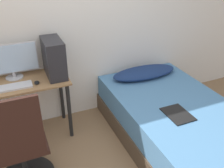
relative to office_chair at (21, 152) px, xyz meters
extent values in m
cube|color=silver|center=(0.62, 1.00, 0.85)|extent=(8.00, 0.05, 2.50)
cube|color=#997047|center=(0.15, 0.72, 0.33)|extent=(0.96, 0.50, 0.02)
cylinder|color=black|center=(0.58, 0.52, -0.04)|extent=(0.04, 0.04, 0.72)
cylinder|color=black|center=(0.58, 0.92, -0.04)|extent=(0.04, 0.04, 0.72)
cylinder|color=black|center=(0.00, 0.07, -0.17)|extent=(0.05, 0.05, 0.41)
cube|color=black|center=(0.00, 0.07, 0.06)|extent=(0.47, 0.47, 0.04)
cube|color=black|center=(0.00, -0.15, 0.36)|extent=(0.42, 0.04, 0.56)
cube|color=#4C3D2D|center=(1.67, -0.05, -0.29)|extent=(1.18, 2.05, 0.23)
cube|color=teal|center=(1.67, -0.05, -0.03)|extent=(1.15, 2.01, 0.28)
ellipsoid|color=navy|center=(1.67, 0.71, 0.16)|extent=(0.90, 0.36, 0.11)
cube|color=black|center=(1.55, -0.19, 0.11)|extent=(0.24, 0.32, 0.01)
cylinder|color=#B7B7BC|center=(0.07, 0.86, 0.34)|extent=(0.19, 0.19, 0.01)
cylinder|color=#B7B7BC|center=(0.07, 0.86, 0.38)|extent=(0.04, 0.04, 0.06)
cube|color=#B7B7BC|center=(0.07, 0.87, 0.56)|extent=(0.57, 0.01, 0.33)
cube|color=#B2D1EF|center=(0.07, 0.86, 0.56)|extent=(0.55, 0.01, 0.31)
cube|color=silver|center=(0.05, 0.62, 0.35)|extent=(0.35, 0.15, 0.02)
cube|color=#232328|center=(0.51, 0.75, 0.55)|extent=(0.20, 0.41, 0.42)
ellipsoid|color=black|center=(0.28, 0.62, 0.35)|extent=(0.06, 0.09, 0.02)
camera|label=1|loc=(0.09, -1.86, 1.62)|focal=40.00mm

